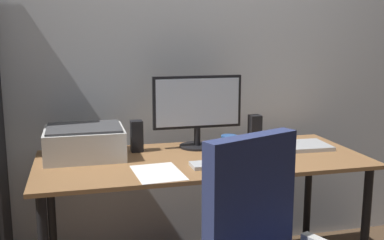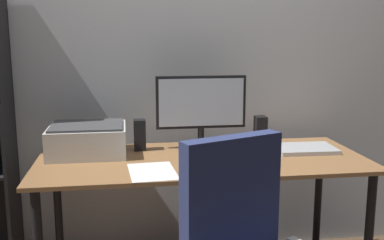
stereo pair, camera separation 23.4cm
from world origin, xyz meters
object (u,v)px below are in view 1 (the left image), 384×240
Objects in this scene: laptop at (299,146)px; speaker_right at (255,130)px; coffee_mug at (229,145)px; mouse at (259,160)px; keyboard at (220,164)px; printer at (85,142)px; speaker_left at (137,136)px; monitor at (197,107)px; desk at (202,172)px.

speaker_right is at bearing 147.22° from laptop.
coffee_mug is 0.29m from speaker_right.
keyboard is at bearing -170.37° from mouse.
speaker_right reaches higher than keyboard.
mouse is at bearing -21.71° from printer.
mouse is 0.92× the size of coffee_mug.
mouse is 0.21m from coffee_mug.
mouse is at bearing -34.50° from speaker_left.
keyboard is 0.50m from speaker_right.
coffee_mug reaches higher than laptop.
monitor is at bearing 121.78° from coffee_mug.
speaker_left is at bearing 180.00° from speaker_right.
laptop reaches higher than desk.
laptop is (0.54, 0.23, 0.00)m from keyboard.
speaker_right is (0.22, 0.19, 0.03)m from coffee_mug.
mouse is (0.24, -0.17, 0.10)m from desk.
desk is 0.31m from mouse.
keyboard is 0.52m from speaker_left.
coffee_mug is 0.43m from laptop.
monitor reaches higher than speaker_left.
desk is at bearing -33.92° from speaker_left.
desk is 5.26× the size of laptop.
printer is (-0.59, 0.16, 0.16)m from desk.
laptop is at bearing -4.76° from printer.
laptop is 1.88× the size of speaker_right.
coffee_mug is at bearing -10.63° from printer.
desk is at bearing -171.61° from laptop.
mouse is at bearing -64.85° from coffee_mug.
speaker_left and speaker_right have the same top height.
desk is 0.59m from laptop.
keyboard is 3.02× the size of mouse.
laptop is at bearing 21.92° from keyboard.
speaker_left reaches higher than desk.
printer is at bearing -169.75° from speaker_left.
keyboard is at bearing -74.83° from desk.
desk is 3.36× the size of monitor.
printer is (-1.17, 0.10, 0.07)m from laptop.
desk is at bearing -172.23° from coffee_mug.
speaker_right is (0.33, 0.37, 0.08)m from keyboard.
laptop is (0.34, 0.23, -0.01)m from mouse.
speaker_left is 0.43× the size of printer.
keyboard is at bearing -87.80° from monitor.
laptop reaches higher than keyboard.
speaker_left is (-0.46, 0.19, 0.03)m from coffee_mug.
coffee_mug is 0.26× the size of printer.
laptop is 0.27m from speaker_right.
keyboard is 0.20m from mouse.
laptop is at bearing -9.37° from speaker_left.
monitor is 1.25× the size of printer.
printer is at bearing 177.52° from laptop.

